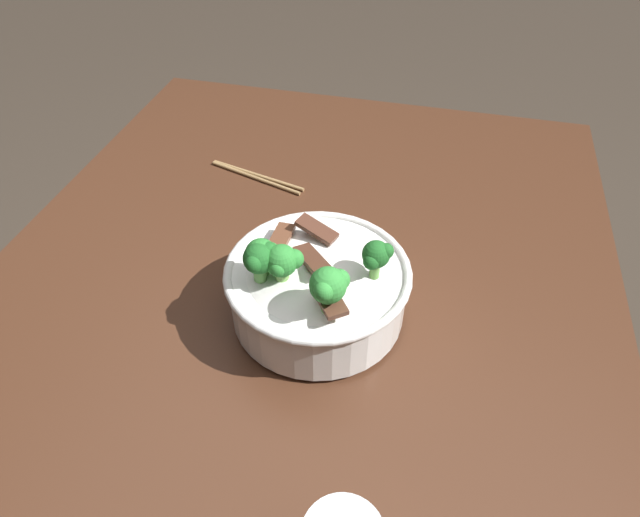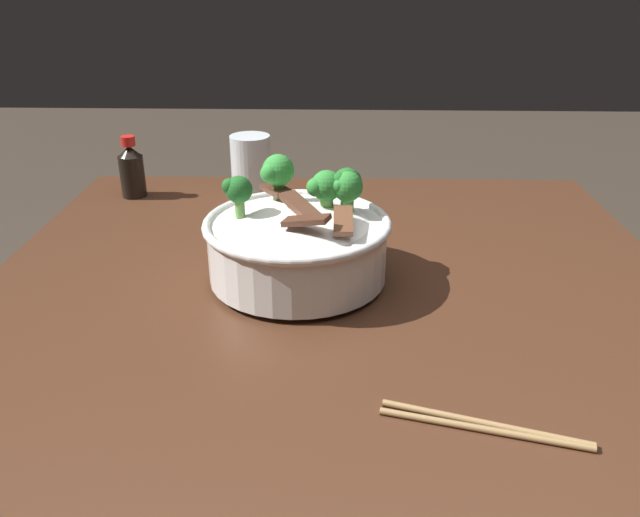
{
  "view_description": "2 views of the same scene",
  "coord_description": "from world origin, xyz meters",
  "px_view_note": "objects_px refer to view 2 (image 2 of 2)",
  "views": [
    {
      "loc": [
        0.63,
        0.18,
        1.42
      ],
      "look_at": [
        0.07,
        0.04,
        0.89
      ],
      "focal_mm": 31.23,
      "sensor_mm": 36.0,
      "label": 1
    },
    {
      "loc": [
        -0.7,
        -0.01,
        1.22
      ],
      "look_at": [
        0.12,
        0.02,
        0.83
      ],
      "focal_mm": 35.88,
      "sensor_mm": 36.0,
      "label": 2
    }
  ],
  "objects_px": {
    "drinking_glass": "(251,171)",
    "soy_sauce_bottle": "(132,170)",
    "chopsticks_pair": "(484,426)",
    "rice_bowl": "(298,238)"
  },
  "relations": [
    {
      "from": "drinking_glass",
      "to": "soy_sauce_bottle",
      "type": "xyz_separation_m",
      "value": [
        0.01,
        0.23,
        -0.0
      ]
    },
    {
      "from": "drinking_glass",
      "to": "chopsticks_pair",
      "type": "height_order",
      "value": "drinking_glass"
    },
    {
      "from": "rice_bowl",
      "to": "drinking_glass",
      "type": "xyz_separation_m",
      "value": [
        0.34,
        0.11,
        -0.01
      ]
    },
    {
      "from": "chopsticks_pair",
      "to": "rice_bowl",
      "type": "bearing_deg",
      "value": 32.41
    },
    {
      "from": "chopsticks_pair",
      "to": "soy_sauce_bottle",
      "type": "distance_m",
      "value": 0.85
    },
    {
      "from": "rice_bowl",
      "to": "chopsticks_pair",
      "type": "bearing_deg",
      "value": -147.59
    },
    {
      "from": "rice_bowl",
      "to": "drinking_glass",
      "type": "relative_size",
      "value": 2.13
    },
    {
      "from": "chopsticks_pair",
      "to": "drinking_glass",
      "type": "bearing_deg",
      "value": 25.29
    },
    {
      "from": "drinking_glass",
      "to": "rice_bowl",
      "type": "bearing_deg",
      "value": -162.14
    },
    {
      "from": "soy_sauce_bottle",
      "to": "chopsticks_pair",
      "type": "bearing_deg",
      "value": -140.86
    }
  ]
}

